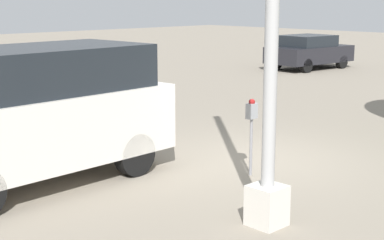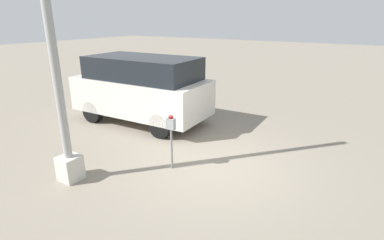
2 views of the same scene
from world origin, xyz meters
name	(u,v)px [view 1 (image 1 of 2)]	position (x,y,z in m)	size (l,w,h in m)	color
ground_plane	(252,159)	(0.00, 0.00, 0.00)	(80.00, 80.00, 0.00)	gray
parking_meter_near	(252,119)	(0.79, 0.64, 0.98)	(0.20, 0.12, 1.33)	gray
lamp_post	(271,43)	(2.37, 2.26, 2.42)	(0.44, 0.44, 6.68)	beige
parked_van	(32,111)	(3.63, -1.56, 1.20)	(4.63, 2.24, 2.21)	beige
car_distant	(309,51)	(-12.80, -7.67, 0.75)	(3.94, 2.12, 1.44)	black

